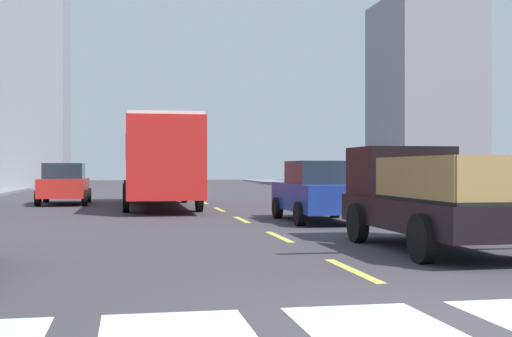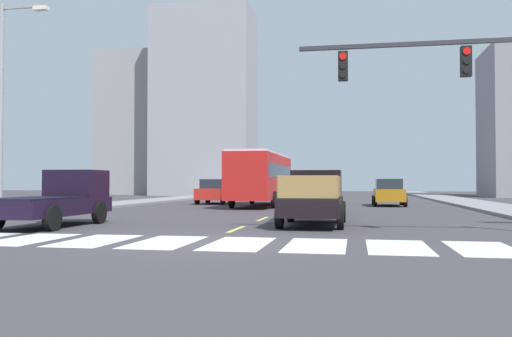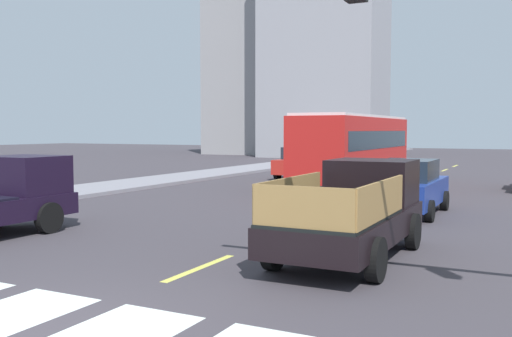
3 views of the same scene
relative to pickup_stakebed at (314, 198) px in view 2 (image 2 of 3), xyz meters
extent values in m
plane|color=#3D383F|center=(-2.31, -6.47, -0.94)|extent=(160.00, 160.00, 0.00)
cube|color=gray|center=(9.31, 11.53, -0.86)|extent=(3.29, 110.00, 0.15)
cube|color=gray|center=(-13.93, 11.53, -0.86)|extent=(3.29, 110.00, 0.15)
cube|color=silver|center=(-7.05, -6.47, -0.93)|extent=(1.42, 3.05, 0.01)
cube|color=silver|center=(-5.15, -6.47, -0.93)|extent=(1.42, 3.05, 0.01)
cube|color=silver|center=(-3.26, -6.47, -0.93)|extent=(1.42, 3.05, 0.01)
cube|color=silver|center=(-1.36, -6.47, -0.93)|extent=(1.42, 3.05, 0.01)
cube|color=silver|center=(0.53, -6.47, -0.93)|extent=(1.42, 3.05, 0.01)
cube|color=silver|center=(2.43, -6.47, -0.93)|extent=(1.42, 3.05, 0.01)
cube|color=silver|center=(4.32, -6.47, -0.93)|extent=(1.42, 3.05, 0.01)
cube|color=#D4CD50|center=(-2.31, -2.47, -0.93)|extent=(0.16, 2.40, 0.01)
cube|color=#D4CD50|center=(-2.31, 2.53, -0.93)|extent=(0.16, 2.40, 0.01)
cube|color=#D4CD50|center=(-2.31, 7.53, -0.93)|extent=(0.16, 2.40, 0.01)
cube|color=#D4CD50|center=(-2.31, 12.53, -0.93)|extent=(0.16, 2.40, 0.01)
cube|color=#D4CD50|center=(-2.31, 17.53, -0.93)|extent=(0.16, 2.40, 0.01)
cube|color=#D4CD50|center=(-2.31, 22.53, -0.93)|extent=(0.16, 2.40, 0.01)
cube|color=#D4CD50|center=(-2.31, 27.53, -0.93)|extent=(0.16, 2.40, 0.01)
cube|color=#D4CD50|center=(-2.31, 32.53, -0.93)|extent=(0.16, 2.40, 0.01)
cube|color=black|center=(0.00, -0.44, -0.26)|extent=(1.96, 5.20, 0.56)
cube|color=black|center=(0.00, 1.26, 0.52)|extent=(1.84, 1.60, 1.00)
cube|color=#19232D|center=(0.00, 1.70, 0.70)|extent=(1.72, 0.08, 0.56)
cube|color=black|center=(0.00, -1.39, 0.05)|extent=(1.84, 3.30, 0.06)
cylinder|color=black|center=(-0.98, 1.12, -0.54)|extent=(0.22, 0.80, 0.80)
cylinder|color=black|center=(0.98, 1.12, -0.54)|extent=(0.22, 0.80, 0.80)
cylinder|color=black|center=(-0.98, -2.00, -0.54)|extent=(0.22, 0.80, 0.80)
cylinder|color=black|center=(0.98, -2.00, -0.54)|extent=(0.22, 0.80, 0.80)
cube|color=olive|center=(-0.90, -1.39, 0.43)|extent=(0.06, 3.17, 0.70)
cube|color=olive|center=(0.90, -1.39, 0.43)|extent=(0.06, 3.17, 0.70)
cube|color=olive|center=(0.00, -2.97, 0.43)|extent=(1.80, 0.06, 0.70)
cube|color=black|center=(-8.72, -2.64, -0.26)|extent=(1.96, 5.20, 0.56)
cube|color=black|center=(-8.72, -0.94, 0.52)|extent=(1.84, 1.60, 1.00)
cube|color=#19232D|center=(-8.72, -0.50, 0.70)|extent=(1.72, 0.08, 0.56)
cube|color=black|center=(-8.72, -3.59, 0.05)|extent=(1.84, 3.30, 0.06)
cylinder|color=black|center=(-9.70, -1.08, -0.54)|extent=(0.22, 0.80, 0.80)
cylinder|color=black|center=(-7.74, -1.08, -0.54)|extent=(0.22, 0.80, 0.80)
cylinder|color=black|center=(-7.74, -4.20, -0.54)|extent=(0.22, 0.80, 0.80)
cube|color=red|center=(-4.42, 14.38, 0.91)|extent=(2.50, 10.80, 2.70)
cube|color=#19232D|center=(-4.42, 14.38, 1.26)|extent=(2.52, 9.94, 0.80)
cube|color=silver|center=(-4.42, 14.38, 2.32)|extent=(2.40, 10.37, 0.12)
cylinder|color=black|center=(-5.67, 17.72, -0.44)|extent=(0.22, 1.00, 1.00)
cylinder|color=black|center=(-3.17, 17.72, -0.44)|extent=(0.22, 1.00, 1.00)
cylinder|color=black|center=(-5.67, 11.41, -0.44)|extent=(0.22, 1.00, 1.00)
cylinder|color=black|center=(-3.17, 11.41, -0.44)|extent=(0.22, 1.00, 1.00)
cube|color=#A86B14|center=(3.55, 16.04, -0.24)|extent=(1.80, 4.40, 0.76)
cube|color=#1E2833|center=(3.55, 15.89, 0.46)|extent=(1.58, 2.11, 0.64)
cylinder|color=black|center=(2.65, 17.40, -0.62)|extent=(0.22, 0.64, 0.64)
cylinder|color=black|center=(4.45, 17.40, -0.62)|extent=(0.22, 0.64, 0.64)
cylinder|color=black|center=(2.65, 14.68, -0.62)|extent=(0.22, 0.64, 0.64)
cylinder|color=black|center=(4.45, 14.68, -0.62)|extent=(0.22, 0.64, 0.64)
cube|color=navy|center=(-0.26, 6.50, -0.24)|extent=(1.80, 4.40, 0.76)
cube|color=#1E2833|center=(-0.26, 6.35, 0.46)|extent=(1.58, 2.11, 0.64)
cylinder|color=black|center=(-1.16, 7.87, -0.62)|extent=(0.22, 0.64, 0.64)
cylinder|color=black|center=(0.64, 7.87, -0.62)|extent=(0.22, 0.64, 0.64)
cylinder|color=black|center=(-1.16, 5.14, -0.62)|extent=(0.22, 0.64, 0.64)
cylinder|color=black|center=(0.64, 5.14, -0.62)|extent=(0.22, 0.64, 0.64)
cube|color=red|center=(-8.22, 17.31, -0.24)|extent=(1.80, 4.40, 0.76)
cube|color=#1E2833|center=(-8.22, 17.16, 0.46)|extent=(1.58, 2.11, 0.64)
cylinder|color=black|center=(-9.12, 18.68, -0.62)|extent=(0.22, 0.64, 0.64)
cylinder|color=black|center=(-7.32, 18.68, -0.62)|extent=(0.22, 0.64, 0.64)
cylinder|color=black|center=(-9.12, 15.95, -0.62)|extent=(0.22, 0.64, 0.64)
cylinder|color=black|center=(-7.32, 15.95, -0.62)|extent=(0.22, 0.64, 0.64)
cube|color=#2D2D33|center=(4.06, -3.81, 4.46)|extent=(8.40, 0.12, 0.12)
cube|color=black|center=(4.48, -3.81, 3.91)|extent=(0.28, 0.24, 0.84)
cylinder|color=red|center=(4.48, -3.94, 4.17)|extent=(0.20, 0.04, 0.20)
cylinder|color=black|center=(4.48, -3.94, 3.91)|extent=(0.20, 0.04, 0.20)
cylinder|color=black|center=(4.48, -3.94, 3.65)|extent=(0.20, 0.04, 0.20)
cube|color=black|center=(1.12, -3.81, 3.91)|extent=(0.28, 0.24, 0.84)
cylinder|color=red|center=(1.12, -3.94, 4.17)|extent=(0.20, 0.04, 0.20)
cylinder|color=black|center=(1.12, -3.94, 3.91)|extent=(0.20, 0.04, 0.20)
cylinder|color=black|center=(1.12, -3.94, 3.65)|extent=(0.20, 0.04, 0.20)
cylinder|color=gray|center=(-13.10, 0.72, 3.56)|extent=(0.20, 0.20, 9.00)
cube|color=gray|center=(-12.20, 0.72, 7.86)|extent=(1.80, 0.10, 0.10)
cube|color=silver|center=(-11.30, 0.72, 7.76)|extent=(0.60, 0.28, 0.16)
cube|color=#939298|center=(-15.75, 41.11, 9.84)|extent=(11.25, 7.05, 21.55)
cube|color=gray|center=(-24.99, 47.26, 7.86)|extent=(9.80, 11.95, 17.59)
camera|label=1|loc=(-5.60, -12.13, 0.59)|focal=47.66mm
camera|label=2|loc=(1.46, -19.49, 0.57)|focal=38.00mm
camera|label=3|loc=(3.53, -11.68, 1.71)|focal=40.25mm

